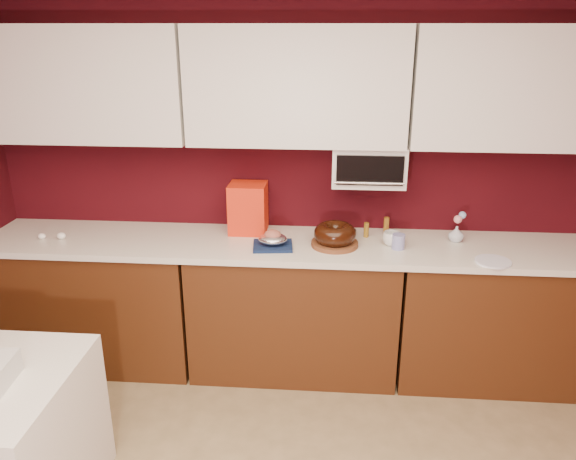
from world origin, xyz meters
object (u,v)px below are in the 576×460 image
Objects in this scene: toaster_oven at (368,164)px; flower_vase at (456,233)px; foil_ham_nest at (273,239)px; coffee_mug at (392,237)px; bundt_cake at (335,234)px; pandoro_box at (248,208)px; blue_jar at (398,242)px.

toaster_oven reaches higher than flower_vase.
flower_vase is (1.15, 0.19, 0.00)m from foil_ham_nest.
bundt_cake is at bearing -174.11° from coffee_mug.
flower_vase is at bearing 9.50° from foil_ham_nest.
bundt_cake is at bearing -19.95° from pandoro_box.
blue_jar is at bearing -48.64° from toaster_oven.
bundt_cake is 0.39m from blue_jar.
blue_jar is at bearing -157.63° from flower_vase.
foil_ham_nest is 0.74m from coffee_mug.
pandoro_box is at bearing 179.04° from toaster_oven.
foil_ham_nest is 0.34m from pandoro_box.
flower_vase is at bearing 22.37° from blue_jar.
blue_jar is at bearing -56.24° from coffee_mug.
bundt_cake reaches higher than flower_vase.
toaster_oven is 0.71m from flower_vase.
coffee_mug is at bearing 5.89° from bundt_cake.
flower_vase is at bearing 13.78° from coffee_mug.
flower_vase reaches higher than foil_ham_nest.
bundt_cake reaches higher than blue_jar.
toaster_oven reaches higher than blue_jar.
coffee_mug is (0.92, -0.18, -0.11)m from pandoro_box.
foil_ham_nest is (-0.58, -0.25, -0.42)m from toaster_oven.
bundt_cake is 1.47× the size of foil_ham_nest.
pandoro_box is at bearing 125.32° from foil_ham_nest.
pandoro_box reaches higher than flower_vase.
coffee_mug is at bearing -166.22° from flower_vase.
flower_vase is at bearing 10.20° from bundt_cake.
flower_vase is at bearing -2.70° from pandoro_box.
bundt_cake is 0.80× the size of pandoro_box.
flower_vase is (1.34, -0.08, -0.11)m from pandoro_box.
blue_jar is (0.19, -0.22, -0.43)m from toaster_oven.
toaster_oven reaches higher than pandoro_box.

